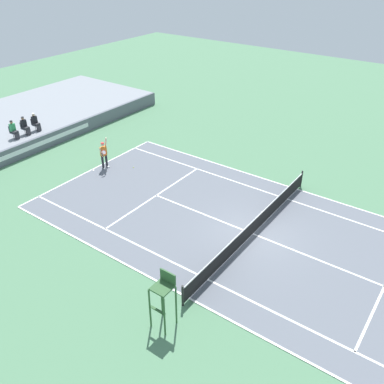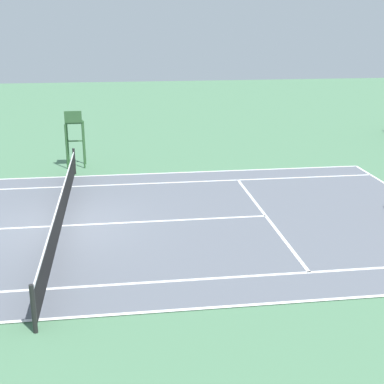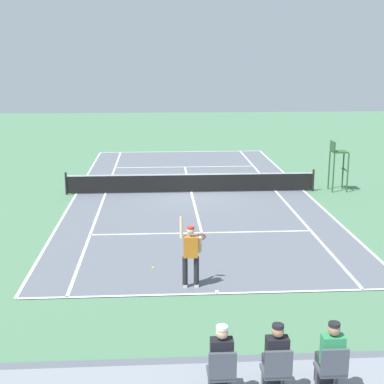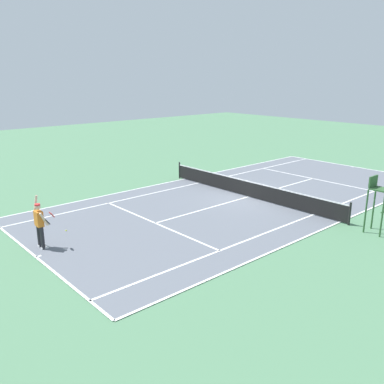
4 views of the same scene
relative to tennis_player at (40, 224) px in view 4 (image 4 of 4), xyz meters
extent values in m
plane|color=#4C7A56|center=(-0.70, -11.36, -0.99)|extent=(80.00, 80.00, 0.00)
cube|color=slate|center=(-0.70, -11.36, -0.98)|extent=(10.98, 23.78, 0.02)
cube|color=white|center=(-0.70, 0.53, -0.97)|extent=(10.98, 0.10, 0.01)
cube|color=white|center=(-0.70, -23.25, -0.97)|extent=(10.98, 0.10, 0.01)
cube|color=white|center=(-6.19, -11.36, -0.97)|extent=(0.10, 23.78, 0.01)
cube|color=white|center=(4.79, -11.36, -0.97)|extent=(0.10, 23.78, 0.01)
cube|color=white|center=(-4.81, -11.36, -0.97)|extent=(0.10, 23.78, 0.01)
cube|color=white|center=(3.41, -11.36, -0.97)|extent=(0.10, 23.78, 0.01)
cube|color=white|center=(-0.70, -4.96, -0.97)|extent=(8.22, 0.10, 0.01)
cube|color=white|center=(-0.70, -17.76, -0.97)|extent=(8.22, 0.10, 0.01)
cube|color=white|center=(-0.70, -11.36, -0.97)|extent=(0.10, 12.80, 0.01)
cube|color=white|center=(-0.70, 0.43, -0.97)|extent=(0.10, 0.20, 0.01)
cube|color=white|center=(-0.70, -23.15, -0.97)|extent=(0.10, 0.20, 0.01)
cylinder|color=black|center=(-6.64, -11.36, -0.46)|extent=(0.10, 0.10, 1.07)
cylinder|color=black|center=(5.24, -11.36, -0.46)|extent=(0.10, 0.10, 1.07)
cube|color=black|center=(-0.70, -11.36, -0.51)|extent=(11.78, 0.02, 0.84)
cube|color=white|center=(-0.70, -11.36, -0.09)|extent=(11.78, 0.03, 0.06)
cylinder|color=#232328|center=(0.17, 0.01, -0.53)|extent=(0.15, 0.15, 0.92)
cylinder|color=#232328|center=(-0.15, 0.02, -0.53)|extent=(0.15, 0.15, 0.92)
cube|color=white|center=(0.17, -0.05, -0.94)|extent=(0.12, 0.28, 0.10)
cube|color=white|center=(-0.15, -0.04, -0.94)|extent=(0.12, 0.28, 0.10)
cube|color=orange|center=(0.01, 0.02, 0.23)|extent=(0.40, 0.25, 0.60)
sphere|color=beige|center=(0.01, 0.02, 0.70)|extent=(0.22, 0.22, 0.22)
cylinder|color=red|center=(0.01, 0.02, 0.79)|extent=(0.21, 0.21, 0.06)
cylinder|color=beige|center=(0.27, -0.02, 0.79)|extent=(0.09, 0.21, 0.61)
cylinder|color=beige|center=(-0.25, -0.08, 0.25)|extent=(0.10, 0.33, 0.56)
cylinder|color=black|center=(-0.30, -0.20, 0.12)|extent=(0.04, 0.19, 0.25)
torus|color=red|center=(-0.30, -0.38, 0.38)|extent=(0.31, 0.20, 0.26)
cylinder|color=silver|center=(-0.30, -0.38, 0.38)|extent=(0.27, 0.16, 0.22)
sphere|color=#D1E533|center=(1.09, -1.49, -0.96)|extent=(0.07, 0.07, 0.07)
cylinder|color=#2D562D|center=(-8.21, -11.01, -0.04)|extent=(0.07, 0.07, 1.90)
cylinder|color=#2D562D|center=(-7.51, -11.71, -0.04)|extent=(0.07, 0.07, 1.90)
cylinder|color=#2D562D|center=(-7.51, -11.01, -0.04)|extent=(0.07, 0.07, 1.90)
cube|color=#2D562D|center=(-7.86, -11.36, 0.94)|extent=(0.70, 0.70, 0.06)
cube|color=#2D562D|center=(-7.51, -11.36, 1.21)|extent=(0.06, 0.70, 0.48)
camera|label=1|loc=(-16.20, -18.74, 11.68)|focal=38.71mm
camera|label=2|loc=(15.19, -9.54, 5.06)|focal=50.87mm
camera|label=3|loc=(0.89, 14.83, 5.39)|focal=52.48mm
camera|label=4|loc=(-14.96, 5.45, 5.45)|focal=38.39mm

